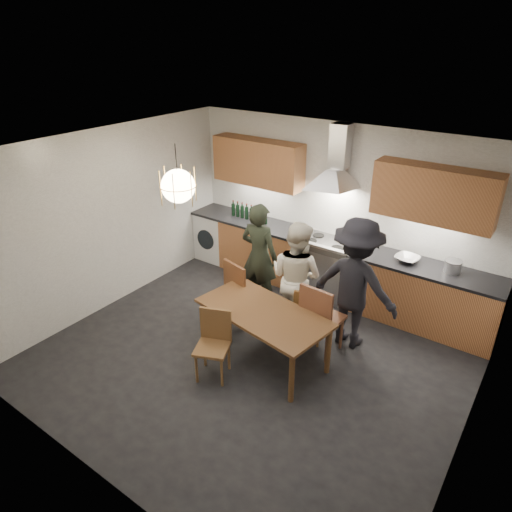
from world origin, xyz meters
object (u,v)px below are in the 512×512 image
Objects in this scene: person_left at (259,256)px; stock_pot at (453,266)px; person_right at (355,284)px; mixing_bowl at (407,259)px; chair_front at (214,339)px; wine_bottles at (249,212)px; dining_table at (263,317)px; chair_back_left at (241,288)px; person_mid at (296,277)px.

stock_pot is (2.45, 0.91, 0.17)m from person_left.
person_left is 7.43× the size of stock_pot.
mixing_bowl is (0.34, 0.94, 0.06)m from person_right.
person_right is at bearing 31.92° from chair_front.
person_right is 2.53m from wine_bottles.
person_right is at bearing 60.98° from dining_table.
chair_front is (0.39, -1.04, -0.06)m from chair_back_left.
person_mid reaches higher than stock_pot.
stock_pot is 0.30× the size of wine_bottles.
wine_bottles is (-3.26, -0.04, 0.06)m from stock_pot.
person_right is (0.79, 0.12, 0.09)m from person_mid.
dining_table is at bearing 124.36° from person_left.
person_mid reaches higher than wine_bottles.
chair_back_left is 0.79m from person_mid.
wine_bottles reaches higher than dining_table.
wine_bottles is (-1.59, 1.90, 0.42)m from dining_table.
wine_bottles is (-2.34, 0.95, 0.16)m from person_right.
person_mid is 1.56m from mixing_bowl.
person_left is (-0.45, 1.59, 0.32)m from chair_front.
mixing_bowl is 0.44× the size of wine_bottles.
dining_table is 1.84× the size of chair_back_left.
person_right is (1.53, -0.08, 0.07)m from person_left.
person_mid reaches higher than dining_table.
person_right reaches higher than person_mid.
mixing_bowl is at bearing -157.98° from person_left.
chair_back_left is 0.60m from person_left.
dining_table is 2.52m from wine_bottles.
chair_front is at bearing -120.01° from mixing_bowl.
dining_table is 5.46× the size of mixing_bowl.
person_left is 1.02× the size of person_mid.
mixing_bowl is (1.13, 1.06, 0.16)m from person_mid.
wine_bottles reaches higher than mixing_bowl.
stock_pot reaches higher than chair_back_left.
wine_bottles is at bearing 94.75° from chair_front.
chair_front is at bearing 103.21° from person_left.
person_right reaches higher than wine_bottles.
chair_front is 2.86m from mixing_bowl.
dining_table is at bearing 36.92° from chair_front.
person_right is (1.07, 1.50, 0.40)m from chair_front.
dining_table is 2.42× the size of wine_bottles.
mixing_bowl is at bearing -109.17° from person_right.
person_mid is at bearing 55.73° from chair_front.
chair_back_left is 2.97× the size of mixing_bowl.
person_right is (0.75, 0.95, 0.26)m from dining_table.
person_mid is 7.27× the size of stock_pot.
chair_back_left is 1.73m from wine_bottles.
stock_pot is at bearing 5.11° from mixing_bowl.
chair_front is at bearing -128.56° from stock_pot.
chair_front is (-0.33, -0.55, -0.13)m from dining_table.
person_left is at bearing 83.41° from chair_front.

